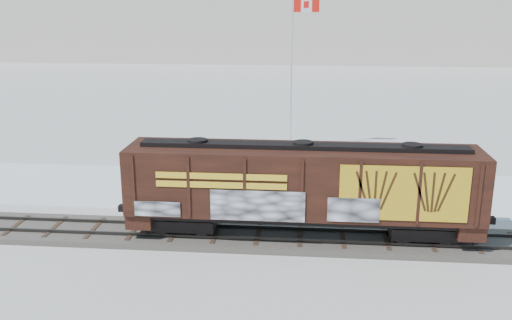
# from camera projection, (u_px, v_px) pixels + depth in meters

# --- Properties ---
(ground) EXTENTS (500.00, 500.00, 0.00)m
(ground) POSITION_uv_depth(u_px,v_px,m) (258.00, 240.00, 27.16)
(ground) COLOR white
(ground) RESTS_ON ground
(rail_track) EXTENTS (50.00, 3.40, 0.43)m
(rail_track) POSITION_uv_depth(u_px,v_px,m) (258.00, 237.00, 27.12)
(rail_track) COLOR #59544C
(rail_track) RESTS_ON ground
(parking_strip) EXTENTS (40.00, 8.00, 0.03)m
(parking_strip) POSITION_uv_depth(u_px,v_px,m) (269.00, 189.00, 34.35)
(parking_strip) COLOR white
(parking_strip) RESTS_ON ground
(hopper_railcar) EXTENTS (16.11, 3.06, 4.32)m
(hopper_railcar) POSITION_uv_depth(u_px,v_px,m) (302.00, 184.00, 26.21)
(hopper_railcar) COLOR black
(hopper_railcar) RESTS_ON rail_track
(flagpole) EXTENTS (2.30, 0.90, 11.41)m
(flagpole) POSITION_uv_depth(u_px,v_px,m) (292.00, 98.00, 40.87)
(flagpole) COLOR silver
(flagpole) RESTS_ON ground
(car_silver) EXTENTS (5.26, 3.75, 1.66)m
(car_silver) POSITION_uv_depth(u_px,v_px,m) (239.00, 173.00, 34.56)
(car_silver) COLOR #A0A2A7
(car_silver) RESTS_ON parking_strip
(car_white) EXTENTS (4.95, 2.33, 1.57)m
(car_white) POSITION_uv_depth(u_px,v_px,m) (280.00, 173.00, 34.77)
(car_white) COLOR white
(car_white) RESTS_ON parking_strip
(car_dark) EXTENTS (5.37, 2.85, 1.48)m
(car_dark) POSITION_uv_depth(u_px,v_px,m) (386.00, 179.00, 33.81)
(car_dark) COLOR #21232A
(car_dark) RESTS_ON parking_strip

